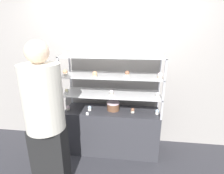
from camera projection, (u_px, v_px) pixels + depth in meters
The scene contains 29 objects.
ground_plane at pixel (112, 149), 2.84m from camera, with size 20.00×20.00×0.00m, color #2D2D33.
back_wall at pixel (115, 66), 2.79m from camera, with size 8.00×0.05×2.60m.
display_base at pixel (112, 130), 2.73m from camera, with size 1.40×0.44×0.70m.
display_riser_lower at pixel (112, 94), 2.55m from camera, with size 1.40×0.44×0.27m.
display_riser_middle at pixel (112, 76), 2.46m from camera, with size 1.40×0.44×0.27m.
display_riser_upper at pixel (112, 57), 2.38m from camera, with size 1.40×0.44×0.27m.
layer_cake_centerpiece at pixel (113, 106), 2.61m from camera, with size 0.19×0.19×0.13m.
sheet_cake_frosted at pixel (134, 54), 2.30m from camera, with size 0.26×0.12×0.07m.
cupcake_0 at pixel (68, 108), 2.63m from camera, with size 0.05×0.05×0.07m.
cupcake_1 at pixel (90, 108), 2.61m from camera, with size 0.05×0.05×0.07m.
cupcake_2 at pixel (133, 110), 2.54m from camera, with size 0.05×0.05×0.07m.
cupcake_3 at pixel (157, 112), 2.50m from camera, with size 0.05×0.05×0.07m.
price_tag_0 at pixel (87, 114), 2.47m from camera, with size 0.04×0.00×0.04m.
cupcake_4 at pixel (67, 91), 2.55m from camera, with size 0.05×0.05×0.06m.
cupcake_5 at pixel (112, 92), 2.49m from camera, with size 0.05×0.05×0.06m.
cupcake_6 at pixel (158, 95), 2.40m from camera, with size 0.05×0.05×0.06m.
price_tag_1 at pixel (110, 97), 2.34m from camera, with size 0.04×0.00×0.04m.
cupcake_7 at pixel (65, 72), 2.45m from camera, with size 0.06×0.06×0.08m.
cupcake_8 at pixel (95, 74), 2.36m from camera, with size 0.06×0.06×0.08m.
cupcake_9 at pixel (127, 74), 2.39m from camera, with size 0.06×0.06×0.08m.
cupcake_10 at pixel (160, 75), 2.29m from camera, with size 0.06×0.06×0.08m.
price_tag_2 at pixel (125, 78), 2.24m from camera, with size 0.04×0.00×0.04m.
cupcake_11 at pixel (64, 53), 2.34m from camera, with size 0.05×0.05×0.07m.
cupcake_12 at pixel (87, 53), 2.37m from camera, with size 0.05×0.05×0.07m.
cupcake_13 at pixel (112, 53), 2.33m from camera, with size 0.05×0.05×0.07m.
cupcake_14 at pixel (161, 54), 2.24m from camera, with size 0.05×0.05×0.07m.
price_tag_3 at pixel (85, 56), 2.22m from camera, with size 0.04×0.00×0.04m.
donut_glazed at pixel (81, 54), 2.44m from camera, with size 0.13×0.13×0.03m.
customer_figure at pixel (45, 118), 1.88m from camera, with size 0.41×0.41×1.76m.
Camera 1 is at (0.30, -2.37, 1.83)m, focal length 28.00 mm.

